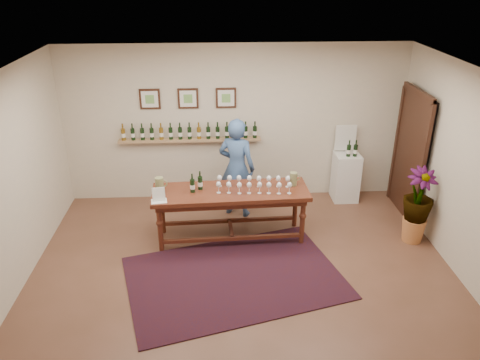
{
  "coord_description": "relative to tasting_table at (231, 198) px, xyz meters",
  "views": [
    {
      "loc": [
        -0.34,
        -5.4,
        4.01
      ],
      "look_at": [
        0.0,
        0.8,
        1.1
      ],
      "focal_mm": 35.0,
      "sensor_mm": 36.0,
      "label": 1
    }
  ],
  "objects": [
    {
      "name": "potted_plant",
      "position": [
        2.85,
        -0.23,
        -0.1
      ],
      "size": [
        0.6,
        0.6,
        1.06
      ],
      "rotation": [
        0.0,
        0.0,
        0.08
      ],
      "color": "#C07540",
      "rests_on": "ground"
    },
    {
      "name": "table_bottles",
      "position": [
        -0.52,
        0.02,
        0.28
      ],
      "size": [
        0.29,
        0.18,
        0.3
      ],
      "primitive_type": null,
      "rotation": [
        0.0,
        0.0,
        0.07
      ],
      "color": "black",
      "rests_on": "tasting_table"
    },
    {
      "name": "info_sign",
      "position": [
        2.11,
        1.4,
        0.43
      ],
      "size": [
        0.38,
        0.02,
        0.52
      ],
      "primitive_type": "cube",
      "rotation": [
        0.0,
        0.0,
        0.01
      ],
      "color": "silver",
      "rests_on": "display_pedestal"
    },
    {
      "name": "rug",
      "position": [
        0.01,
        -1.06,
        -0.71
      ],
      "size": [
        3.3,
        2.63,
        0.02
      ],
      "primitive_type": "cube",
      "rotation": [
        0.0,
        0.0,
        0.27
      ],
      "color": "#47130C",
      "rests_on": "ground"
    },
    {
      "name": "pedestal_bottles",
      "position": [
        2.18,
        1.16,
        0.32
      ],
      "size": [
        0.3,
        0.08,
        0.3
      ],
      "primitive_type": null,
      "rotation": [
        0.0,
        0.0,
        0.01
      ],
      "color": "black",
      "rests_on": "display_pedestal"
    },
    {
      "name": "room_shell",
      "position": [
        2.25,
        0.87,
        0.4
      ],
      "size": [
        6.0,
        6.0,
        6.0
      ],
      "color": "beige",
      "rests_on": "ground"
    },
    {
      "name": "menu_card",
      "position": [
        -1.05,
        -0.29,
        0.23
      ],
      "size": [
        0.25,
        0.19,
        0.2
      ],
      "primitive_type": "cube",
      "rotation": [
        0.0,
        0.0,
        0.15
      ],
      "color": "silver",
      "rests_on": "tasting_table"
    },
    {
      "name": "pitcher_right",
      "position": [
        0.98,
        0.13,
        0.23
      ],
      "size": [
        0.14,
        0.14,
        0.21
      ],
      "primitive_type": null,
      "rotation": [
        0.0,
        0.0,
        0.03
      ],
      "color": "olive",
      "rests_on": "tasting_table"
    },
    {
      "name": "ground",
      "position": [
        0.13,
        -0.99,
        -0.72
      ],
      "size": [
        6.0,
        6.0,
        0.0
      ],
      "primitive_type": "plane",
      "color": "brown",
      "rests_on": "ground"
    },
    {
      "name": "tasting_table",
      "position": [
        0.0,
        0.0,
        0.0
      ],
      "size": [
        2.41,
        0.86,
        0.84
      ],
      "rotation": [
        0.0,
        0.0,
        0.04
      ],
      "color": "#462011",
      "rests_on": "ground"
    },
    {
      "name": "person",
      "position": [
        0.13,
        0.8,
        0.15
      ],
      "size": [
        0.74,
        0.62,
        1.73
      ],
      "primitive_type": "imported",
      "rotation": [
        0.0,
        0.0,
        2.75
      ],
      "color": "#3A598B",
      "rests_on": "ground"
    },
    {
      "name": "pitcher_left",
      "position": [
        -1.07,
        0.01,
        0.24
      ],
      "size": [
        0.17,
        0.17,
        0.23
      ],
      "primitive_type": null,
      "rotation": [
        0.0,
        0.0,
        0.19
      ],
      "color": "olive",
      "rests_on": "tasting_table"
    },
    {
      "name": "display_pedestal",
      "position": [
        2.14,
        1.24,
        -0.27
      ],
      "size": [
        0.45,
        0.45,
        0.88
      ],
      "primitive_type": "cube",
      "rotation": [
        0.0,
        0.0,
        0.01
      ],
      "color": "white",
      "rests_on": "ground"
    },
    {
      "name": "table_glasses",
      "position": [
        0.36,
        -0.01,
        0.22
      ],
      "size": [
        1.42,
        0.42,
        0.19
      ],
      "primitive_type": null,
      "rotation": [
        0.0,
        0.0,
        -0.07
      ],
      "color": "white",
      "rests_on": "tasting_table"
    }
  ]
}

